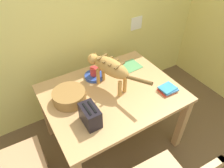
{
  "coord_description": "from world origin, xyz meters",
  "views": [
    {
      "loc": [
        -0.63,
        -0.25,
        2.09
      ],
      "look_at": [
        0.13,
        1.0,
        0.84
      ],
      "focal_mm": 33.23,
      "sensor_mm": 36.0,
      "label": 1
    }
  ],
  "objects_px": {
    "magazine": "(130,66)",
    "wicker_basket": "(69,96)",
    "cat": "(109,67)",
    "coffee_mug": "(94,71)",
    "dining_table": "(112,98)",
    "saucer_bowl": "(94,76)",
    "book_stack": "(168,89)",
    "wooden_chair_far": "(12,166)",
    "toaster": "(90,115)"
  },
  "relations": [
    {
      "from": "cat",
      "to": "coffee_mug",
      "type": "bearing_deg",
      "value": 88.99
    },
    {
      "from": "saucer_bowl",
      "to": "magazine",
      "type": "height_order",
      "value": "saucer_bowl"
    },
    {
      "from": "magazine",
      "to": "wicker_basket",
      "type": "height_order",
      "value": "wicker_basket"
    },
    {
      "from": "dining_table",
      "to": "saucer_bowl",
      "type": "bearing_deg",
      "value": 98.24
    },
    {
      "from": "dining_table",
      "to": "magazine",
      "type": "xyz_separation_m",
      "value": [
        0.38,
        0.26,
        0.09
      ]
    },
    {
      "from": "saucer_bowl",
      "to": "book_stack",
      "type": "bearing_deg",
      "value": -47.54
    },
    {
      "from": "magazine",
      "to": "coffee_mug",
      "type": "bearing_deg",
      "value": 173.01
    },
    {
      "from": "coffee_mug",
      "to": "wicker_basket",
      "type": "distance_m",
      "value": 0.4
    },
    {
      "from": "book_stack",
      "to": "wooden_chair_far",
      "type": "distance_m",
      "value": 1.52
    },
    {
      "from": "magazine",
      "to": "wicker_basket",
      "type": "xyz_separation_m",
      "value": [
        -0.78,
        -0.16,
        0.05
      ]
    },
    {
      "from": "cat",
      "to": "toaster",
      "type": "distance_m",
      "value": 0.5
    },
    {
      "from": "cat",
      "to": "toaster",
      "type": "bearing_deg",
      "value": -157.06
    },
    {
      "from": "cat",
      "to": "book_stack",
      "type": "bearing_deg",
      "value": -55.84
    },
    {
      "from": "coffee_mug",
      "to": "magazine",
      "type": "distance_m",
      "value": 0.43
    },
    {
      "from": "dining_table",
      "to": "magazine",
      "type": "relative_size",
      "value": 5.26
    },
    {
      "from": "saucer_bowl",
      "to": "wooden_chair_far",
      "type": "bearing_deg",
      "value": -158.52
    },
    {
      "from": "cat",
      "to": "dining_table",
      "type": "bearing_deg",
      "value": -122.9
    },
    {
      "from": "magazine",
      "to": "wicker_basket",
      "type": "bearing_deg",
      "value": -171.11
    },
    {
      "from": "cat",
      "to": "saucer_bowl",
      "type": "height_order",
      "value": "cat"
    },
    {
      "from": "magazine",
      "to": "wicker_basket",
      "type": "relative_size",
      "value": 0.81
    },
    {
      "from": "cat",
      "to": "coffee_mug",
      "type": "relative_size",
      "value": 5.75
    },
    {
      "from": "saucer_bowl",
      "to": "book_stack",
      "type": "relative_size",
      "value": 1.17
    },
    {
      "from": "book_stack",
      "to": "toaster",
      "type": "height_order",
      "value": "toaster"
    },
    {
      "from": "coffee_mug",
      "to": "wooden_chair_far",
      "type": "height_order",
      "value": "wooden_chair_far"
    },
    {
      "from": "cat",
      "to": "book_stack",
      "type": "xyz_separation_m",
      "value": [
        0.44,
        -0.35,
        -0.21
      ]
    },
    {
      "from": "toaster",
      "to": "book_stack",
      "type": "bearing_deg",
      "value": -2.78
    },
    {
      "from": "cat",
      "to": "magazine",
      "type": "relative_size",
      "value": 2.9
    },
    {
      "from": "book_stack",
      "to": "wooden_chair_far",
      "type": "relative_size",
      "value": 0.18
    },
    {
      "from": "magazine",
      "to": "saucer_bowl",
      "type": "bearing_deg",
      "value": 173.05
    },
    {
      "from": "book_stack",
      "to": "cat",
      "type": "bearing_deg",
      "value": 141.69
    },
    {
      "from": "dining_table",
      "to": "coffee_mug",
      "type": "height_order",
      "value": "coffee_mug"
    },
    {
      "from": "book_stack",
      "to": "wooden_chair_far",
      "type": "xyz_separation_m",
      "value": [
        -1.48,
        0.17,
        -0.3
      ]
    },
    {
      "from": "dining_table",
      "to": "wicker_basket",
      "type": "relative_size",
      "value": 4.25
    },
    {
      "from": "coffee_mug",
      "to": "toaster",
      "type": "xyz_separation_m",
      "value": [
        -0.3,
        -0.52,
        0.01
      ]
    },
    {
      "from": "cat",
      "to": "toaster",
      "type": "xyz_separation_m",
      "value": [
        -0.36,
        -0.31,
        -0.14
      ]
    },
    {
      "from": "cat",
      "to": "wooden_chair_far",
      "type": "bearing_deg",
      "value": 172.25
    },
    {
      "from": "dining_table",
      "to": "coffee_mug",
      "type": "distance_m",
      "value": 0.33
    },
    {
      "from": "saucer_bowl",
      "to": "wicker_basket",
      "type": "height_order",
      "value": "wicker_basket"
    },
    {
      "from": "magazine",
      "to": "wooden_chair_far",
      "type": "height_order",
      "value": "wooden_chair_far"
    },
    {
      "from": "wicker_basket",
      "to": "wooden_chair_far",
      "type": "bearing_deg",
      "value": -162.82
    },
    {
      "from": "saucer_bowl",
      "to": "toaster",
      "type": "height_order",
      "value": "toaster"
    },
    {
      "from": "book_stack",
      "to": "dining_table",
      "type": "bearing_deg",
      "value": 150.23
    },
    {
      "from": "wicker_basket",
      "to": "dining_table",
      "type": "bearing_deg",
      "value": -14.04
    },
    {
      "from": "coffee_mug",
      "to": "wooden_chair_far",
      "type": "distance_m",
      "value": 1.11
    },
    {
      "from": "wicker_basket",
      "to": "book_stack",
      "type": "bearing_deg",
      "value": -23.02
    },
    {
      "from": "saucer_bowl",
      "to": "magazine",
      "type": "distance_m",
      "value": 0.43
    },
    {
      "from": "magazine",
      "to": "toaster",
      "type": "bearing_deg",
      "value": -148.98
    },
    {
      "from": "cat",
      "to": "book_stack",
      "type": "relative_size",
      "value": 4.09
    },
    {
      "from": "dining_table",
      "to": "cat",
      "type": "xyz_separation_m",
      "value": [
        0.02,
        0.08,
        0.31
      ]
    },
    {
      "from": "cat",
      "to": "coffee_mug",
      "type": "distance_m",
      "value": 0.26
    }
  ]
}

